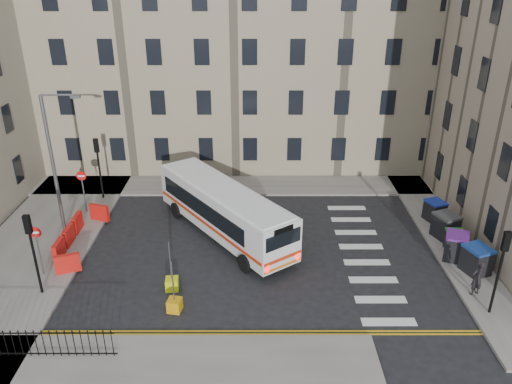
{
  "coord_description": "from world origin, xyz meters",
  "views": [
    {
      "loc": [
        -1.86,
        -23.5,
        14.37
      ],
      "look_at": [
        -1.84,
        1.16,
        3.0
      ],
      "focal_mm": 35.0,
      "sensor_mm": 36.0,
      "label": 1
    }
  ],
  "objects_px": {
    "bus": "(224,209)",
    "bollard_chevron": "(175,305)",
    "streetlamp": "(53,164)",
    "wheelie_bin_b": "(456,246)",
    "pedestrian": "(477,278)",
    "wheelie_bin_a": "(477,260)",
    "bollard_yellow": "(172,284)",
    "wheelie_bin_d": "(446,226)",
    "wheelie_bin_c": "(455,241)",
    "wheelie_bin_e": "(435,211)"
  },
  "relations": [
    {
      "from": "bus",
      "to": "bollard_yellow",
      "type": "xyz_separation_m",
      "value": [
        -2.22,
        -5.32,
        -1.38
      ]
    },
    {
      "from": "wheelie_bin_d",
      "to": "pedestrian",
      "type": "bearing_deg",
      "value": -117.16
    },
    {
      "from": "streetlamp",
      "to": "wheelie_bin_c",
      "type": "xyz_separation_m",
      "value": [
        21.88,
        -2.24,
        -3.61
      ]
    },
    {
      "from": "wheelie_bin_c",
      "to": "bollard_yellow",
      "type": "xyz_separation_m",
      "value": [
        -14.77,
        -3.32,
        -0.43
      ]
    },
    {
      "from": "wheelie_bin_c",
      "to": "wheelie_bin_e",
      "type": "xyz_separation_m",
      "value": [
        0.06,
        3.52,
        0.06
      ]
    },
    {
      "from": "streetlamp",
      "to": "wheelie_bin_a",
      "type": "xyz_separation_m",
      "value": [
        22.19,
        -4.31,
        -3.47
      ]
    },
    {
      "from": "wheelie_bin_a",
      "to": "bollard_chevron",
      "type": "relative_size",
      "value": 2.67
    },
    {
      "from": "pedestrian",
      "to": "bollard_chevron",
      "type": "bearing_deg",
      "value": -19.82
    },
    {
      "from": "bollard_yellow",
      "to": "bollard_chevron",
      "type": "xyz_separation_m",
      "value": [
        0.37,
        -1.63,
        0.0
      ]
    },
    {
      "from": "bus",
      "to": "pedestrian",
      "type": "xyz_separation_m",
      "value": [
        12.1,
        -5.91,
        -0.64
      ]
    },
    {
      "from": "bollard_chevron",
      "to": "wheelie_bin_c",
      "type": "bearing_deg",
      "value": 18.97
    },
    {
      "from": "wheelie_bin_a",
      "to": "wheelie_bin_c",
      "type": "height_order",
      "value": "wheelie_bin_a"
    },
    {
      "from": "bus",
      "to": "wheelie_bin_b",
      "type": "bearing_deg",
      "value": -48.81
    },
    {
      "from": "wheelie_bin_c",
      "to": "wheelie_bin_d",
      "type": "bearing_deg",
      "value": 92.18
    },
    {
      "from": "wheelie_bin_d",
      "to": "pedestrian",
      "type": "xyz_separation_m",
      "value": [
        -0.43,
        -5.36,
        0.17
      ]
    },
    {
      "from": "bollard_yellow",
      "to": "wheelie_bin_b",
      "type": "bearing_deg",
      "value": 9.93
    },
    {
      "from": "wheelie_bin_c",
      "to": "pedestrian",
      "type": "bearing_deg",
      "value": -94.75
    },
    {
      "from": "wheelie_bin_b",
      "to": "bus",
      "type": "bearing_deg",
      "value": -169.33
    },
    {
      "from": "streetlamp",
      "to": "wheelie_bin_e",
      "type": "bearing_deg",
      "value": 3.34
    },
    {
      "from": "streetlamp",
      "to": "wheelie_bin_a",
      "type": "bearing_deg",
      "value": -10.99
    },
    {
      "from": "wheelie_bin_d",
      "to": "bollard_yellow",
      "type": "relative_size",
      "value": 2.72
    },
    {
      "from": "wheelie_bin_e",
      "to": "bollard_chevron",
      "type": "height_order",
      "value": "wheelie_bin_e"
    },
    {
      "from": "bus",
      "to": "bollard_chevron",
      "type": "relative_size",
      "value": 16.76
    },
    {
      "from": "wheelie_bin_e",
      "to": "pedestrian",
      "type": "xyz_separation_m",
      "value": [
        -0.5,
        -7.44,
        0.26
      ]
    },
    {
      "from": "bus",
      "to": "bollard_yellow",
      "type": "height_order",
      "value": "bus"
    },
    {
      "from": "pedestrian",
      "to": "wheelie_bin_b",
      "type": "bearing_deg",
      "value": -117.46
    },
    {
      "from": "bus",
      "to": "wheelie_bin_c",
      "type": "relative_size",
      "value": 8.8
    },
    {
      "from": "bollard_yellow",
      "to": "bollard_chevron",
      "type": "height_order",
      "value": "same"
    },
    {
      "from": "wheelie_bin_c",
      "to": "bollard_chevron",
      "type": "height_order",
      "value": "wheelie_bin_c"
    },
    {
      "from": "wheelie_bin_b",
      "to": "pedestrian",
      "type": "height_order",
      "value": "pedestrian"
    },
    {
      "from": "bollard_yellow",
      "to": "bollard_chevron",
      "type": "distance_m",
      "value": 1.67
    },
    {
      "from": "bus",
      "to": "wheelie_bin_d",
      "type": "bearing_deg",
      "value": -38.57
    },
    {
      "from": "wheelie_bin_a",
      "to": "pedestrian",
      "type": "relative_size",
      "value": 0.9
    },
    {
      "from": "wheelie_bin_b",
      "to": "wheelie_bin_d",
      "type": "relative_size",
      "value": 1.0
    },
    {
      "from": "bus",
      "to": "wheelie_bin_d",
      "type": "height_order",
      "value": "bus"
    },
    {
      "from": "wheelie_bin_c",
      "to": "wheelie_bin_d",
      "type": "distance_m",
      "value": 1.46
    },
    {
      "from": "bus",
      "to": "streetlamp",
      "type": "bearing_deg",
      "value": 142.45
    },
    {
      "from": "wheelie_bin_a",
      "to": "wheelie_bin_c",
      "type": "xyz_separation_m",
      "value": [
        -0.31,
        2.07,
        -0.14
      ]
    },
    {
      "from": "wheelie_bin_b",
      "to": "wheelie_bin_a",
      "type": "bearing_deg",
      "value": -42.68
    },
    {
      "from": "wheelie_bin_a",
      "to": "bollard_yellow",
      "type": "xyz_separation_m",
      "value": [
        -15.08,
        -1.25,
        -0.57
      ]
    },
    {
      "from": "wheelie_bin_a",
      "to": "bus",
      "type": "bearing_deg",
      "value": 141.89
    },
    {
      "from": "streetlamp",
      "to": "pedestrian",
      "type": "height_order",
      "value": "streetlamp"
    },
    {
      "from": "bollard_chevron",
      "to": "wheelie_bin_a",
      "type": "bearing_deg",
      "value": 11.08
    },
    {
      "from": "bollard_chevron",
      "to": "pedestrian",
      "type": "bearing_deg",
      "value": 4.24
    },
    {
      "from": "streetlamp",
      "to": "wheelie_bin_d",
      "type": "height_order",
      "value": "streetlamp"
    },
    {
      "from": "streetlamp",
      "to": "wheelie_bin_b",
      "type": "xyz_separation_m",
      "value": [
        21.62,
        -3.02,
        -3.47
      ]
    },
    {
      "from": "bollard_chevron",
      "to": "bollard_yellow",
      "type": "bearing_deg",
      "value": 102.68
    },
    {
      "from": "wheelie_bin_c",
      "to": "wheelie_bin_b",
      "type": "bearing_deg",
      "value": -106.46
    },
    {
      "from": "streetlamp",
      "to": "pedestrian",
      "type": "xyz_separation_m",
      "value": [
        21.43,
        -6.16,
        -3.3
      ]
    },
    {
      "from": "wheelie_bin_a",
      "to": "pedestrian",
      "type": "height_order",
      "value": "pedestrian"
    }
  ]
}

